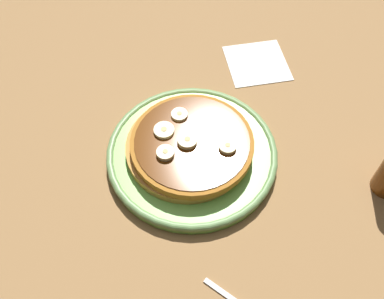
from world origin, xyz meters
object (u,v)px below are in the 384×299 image
object	(u,v)px
banana_slice_3	(180,114)
banana_slice_4	(165,153)
pancake_stack	(191,146)
napkin	(257,63)
banana_slice_0	(189,143)
banana_slice_1	(164,130)
banana_slice_2	(228,147)
plate	(192,154)

from	to	relation	value
banana_slice_3	banana_slice_4	bearing A→B (deg)	52.38
banana_slice_4	pancake_stack	bearing A→B (deg)	-168.29
napkin	banana_slice_0	bearing A→B (deg)	37.99
banana_slice_1	banana_slice_2	bearing A→B (deg)	140.24
banana_slice_1	banana_slice_3	bearing A→B (deg)	-149.48
banana_slice_1	pancake_stack	bearing A→B (deg)	136.07
banana_slice_2	banana_slice_4	size ratio (longest dim) A/B	1.02
banana_slice_3	napkin	bearing A→B (deg)	-152.70
plate	napkin	distance (cm)	24.68
banana_slice_3	pancake_stack	bearing A→B (deg)	87.85
banana_slice_2	banana_slice_3	xyz separation A→B (cm)	(4.31, -8.54, -0.09)
banana_slice_4	plate	bearing A→B (deg)	-169.41
pancake_stack	napkin	distance (cm)	24.84
napkin	banana_slice_2	bearing A→B (deg)	51.04
banana_slice_4	napkin	size ratio (longest dim) A/B	0.24
pancake_stack	banana_slice_4	world-z (taller)	banana_slice_4
banana_slice_0	banana_slice_2	xyz separation A→B (cm)	(-5.20, 2.74, -0.04)
banana_slice_1	plate	bearing A→B (deg)	135.82
banana_slice_0	banana_slice_3	xyz separation A→B (cm)	(-0.89, -5.79, -0.13)
banana_slice_3	napkin	world-z (taller)	banana_slice_3
pancake_stack	banana_slice_2	bearing A→B (deg)	143.63
banana_slice_2	pancake_stack	bearing A→B (deg)	-36.37
napkin	plate	bearing A→B (deg)	38.16
plate	banana_slice_2	xyz separation A→B (cm)	(-4.45, 3.24, 3.83)
pancake_stack	banana_slice_0	bearing A→B (deg)	39.60
banana_slice_0	banana_slice_3	size ratio (longest dim) A/B	1.15
banana_slice_0	banana_slice_4	xyz separation A→B (cm)	(3.86, 0.37, -0.01)
banana_slice_2	banana_slice_4	bearing A→B (deg)	-14.69
pancake_stack	napkin	xyz separation A→B (cm)	(-19.45, -15.16, -3.04)
plate	banana_slice_1	bearing A→B (deg)	-44.18
plate	banana_slice_1	distance (cm)	5.99
banana_slice_2	napkin	bearing A→B (deg)	-128.96
banana_slice_0	napkin	bearing A→B (deg)	-142.01
banana_slice_1	banana_slice_4	size ratio (longest dim) A/B	1.19
banana_slice_0	banana_slice_2	distance (cm)	5.88
banana_slice_0	banana_slice_1	distance (cm)	4.55
banana_slice_1	banana_slice_4	world-z (taller)	banana_slice_4
banana_slice_3	banana_slice_1	bearing A→B (deg)	30.52
banana_slice_4	napkin	distance (cm)	29.30
plate	pancake_stack	distance (cm)	2.07
plate	napkin	xyz separation A→B (cm)	(-19.39, -15.24, -0.97)
pancake_stack	banana_slice_4	distance (cm)	4.98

